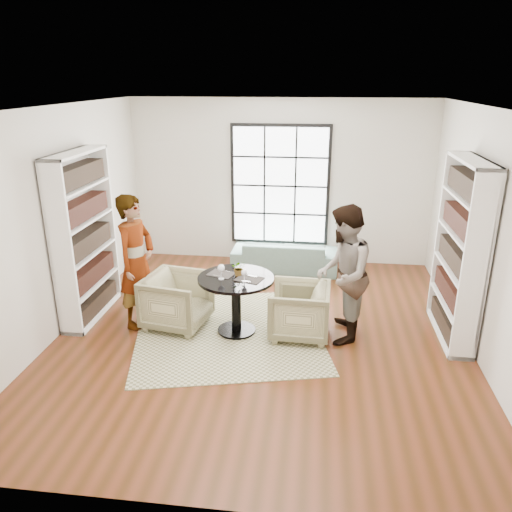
# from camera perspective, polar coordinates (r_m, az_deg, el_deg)

# --- Properties ---
(ground) EXTENTS (6.00, 6.00, 0.00)m
(ground) POSITION_cam_1_polar(r_m,az_deg,el_deg) (6.97, 0.61, -8.83)
(ground) COLOR #612B16
(room_shell) EXTENTS (6.00, 6.01, 6.00)m
(room_shell) POSITION_cam_1_polar(r_m,az_deg,el_deg) (6.97, 1.15, 2.42)
(room_shell) COLOR silver
(room_shell) RESTS_ON ground
(rug) EXTENTS (2.99, 2.99, 0.01)m
(rug) POSITION_cam_1_polar(r_m,az_deg,el_deg) (7.00, -3.19, -8.66)
(rug) COLOR #C0B990
(rug) RESTS_ON ground
(pedestal_table) EXTENTS (1.03, 1.03, 0.82)m
(pedestal_table) POSITION_cam_1_polar(r_m,az_deg,el_deg) (6.76, -2.29, -4.22)
(pedestal_table) COLOR black
(pedestal_table) RESTS_ON ground
(sofa) EXTENTS (1.91, 0.78, 0.55)m
(sofa) POSITION_cam_1_polar(r_m,az_deg,el_deg) (9.08, 3.31, 0.07)
(sofa) COLOR slate
(sofa) RESTS_ON ground
(armchair_left) EXTENTS (0.98, 0.96, 0.77)m
(armchair_left) POSITION_cam_1_polar(r_m,az_deg,el_deg) (7.10, -8.98, -5.07)
(armchair_left) COLOR tan
(armchair_left) RESTS_ON ground
(armchair_right) EXTENTS (0.83, 0.81, 0.73)m
(armchair_right) POSITION_cam_1_polar(r_m,az_deg,el_deg) (6.79, 4.96, -6.26)
(armchair_right) COLOR tan
(armchair_right) RESTS_ON ground
(person_left) EXTENTS (0.61, 0.78, 1.89)m
(person_left) POSITION_cam_1_polar(r_m,az_deg,el_deg) (7.05, -13.52, -0.63)
(person_left) COLOR gray
(person_left) RESTS_ON ground
(person_right) EXTENTS (0.78, 0.96, 1.84)m
(person_right) POSITION_cam_1_polar(r_m,az_deg,el_deg) (6.57, 9.90, -2.12)
(person_right) COLOR gray
(person_right) RESTS_ON ground
(placemat_left) EXTENTS (0.40, 0.35, 0.01)m
(placemat_left) POSITION_cam_1_polar(r_m,az_deg,el_deg) (6.78, -3.98, -2.05)
(placemat_left) COLOR black
(placemat_left) RESTS_ON pedestal_table
(placemat_right) EXTENTS (0.40, 0.35, 0.01)m
(placemat_right) POSITION_cam_1_polar(r_m,az_deg,el_deg) (6.60, -0.79, -2.65)
(placemat_right) COLOR black
(placemat_right) RESTS_ON pedestal_table
(cutlery_left) EXTENTS (0.20, 0.25, 0.01)m
(cutlery_left) POSITION_cam_1_polar(r_m,az_deg,el_deg) (6.78, -3.98, -2.00)
(cutlery_left) COLOR silver
(cutlery_left) RESTS_ON placemat_left
(cutlery_right) EXTENTS (0.20, 0.25, 0.01)m
(cutlery_right) POSITION_cam_1_polar(r_m,az_deg,el_deg) (6.60, -0.79, -2.59)
(cutlery_right) COLOR silver
(cutlery_right) RESTS_ON placemat_right
(wine_glass_left) EXTENTS (0.09, 0.09, 0.21)m
(wine_glass_left) POSITION_cam_1_polar(r_m,az_deg,el_deg) (6.56, -4.02, -1.45)
(wine_glass_left) COLOR silver
(wine_glass_left) RESTS_ON pedestal_table
(wine_glass_right) EXTENTS (0.08, 0.08, 0.17)m
(wine_glass_right) POSITION_cam_1_polar(r_m,az_deg,el_deg) (6.48, -1.36, -1.95)
(wine_glass_right) COLOR silver
(wine_glass_right) RESTS_ON pedestal_table
(flower_centerpiece) EXTENTS (0.21, 0.19, 0.21)m
(flower_centerpiece) POSITION_cam_1_polar(r_m,az_deg,el_deg) (6.69, -1.97, -1.38)
(flower_centerpiece) COLOR gray
(flower_centerpiece) RESTS_ON pedestal_table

